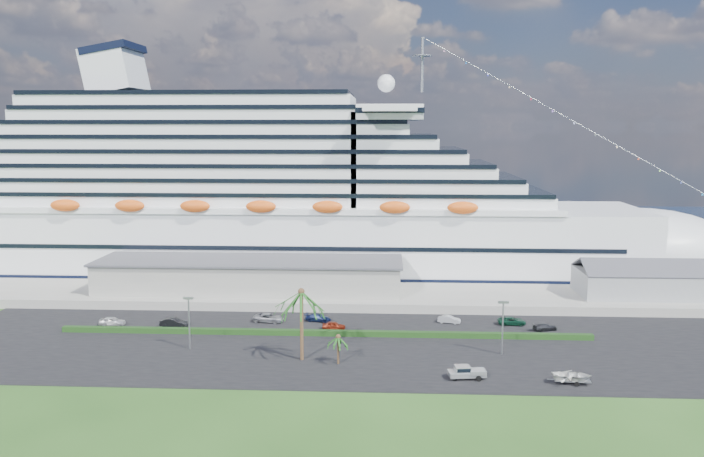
# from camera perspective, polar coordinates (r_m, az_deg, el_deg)

# --- Properties ---
(ground) EXTENTS (420.00, 420.00, 0.00)m
(ground) POSITION_cam_1_polar(r_m,az_deg,el_deg) (99.27, 1.39, -11.76)
(ground) COLOR #234918
(ground) RESTS_ON ground
(asphalt_lot) EXTENTS (140.00, 38.00, 0.12)m
(asphalt_lot) POSITION_cam_1_polar(r_m,az_deg,el_deg) (109.64, 1.56, -9.75)
(asphalt_lot) COLOR black
(asphalt_lot) RESTS_ON ground
(wharf) EXTENTS (240.00, 20.00, 1.80)m
(wharf) POSITION_cam_1_polar(r_m,az_deg,el_deg) (137.28, 1.86, -5.64)
(wharf) COLOR gray
(wharf) RESTS_ON ground
(water) EXTENTS (420.00, 160.00, 0.02)m
(water) POSITION_cam_1_polar(r_m,az_deg,el_deg) (225.77, 2.32, -0.30)
(water) COLOR black
(water) RESTS_ON ground
(cruise_ship) EXTENTS (191.00, 38.00, 54.00)m
(cruise_ship) POSITION_cam_1_polar(r_m,az_deg,el_deg) (159.93, -5.68, 2.08)
(cruise_ship) COLOR silver
(cruise_ship) RESTS_ON ground
(terminal_building) EXTENTS (61.00, 15.00, 6.30)m
(terminal_building) POSITION_cam_1_polar(r_m,az_deg,el_deg) (139.06, -8.51, -3.81)
(terminal_building) COLOR gray
(terminal_building) RESTS_ON wharf
(port_shed) EXTENTS (24.00, 12.31, 7.37)m
(port_shed) POSITION_cam_1_polar(r_m,az_deg,el_deg) (145.15, 22.92, -4.12)
(port_shed) COLOR gray
(port_shed) RESTS_ON wharf
(hedge) EXTENTS (88.00, 1.10, 0.90)m
(hedge) POSITION_cam_1_polar(r_m,az_deg,el_deg) (114.70, -2.42, -8.66)
(hedge) COLOR black
(hedge) RESTS_ON asphalt_lot
(lamp_post_left) EXTENTS (1.60, 0.35, 8.27)m
(lamp_post_left) POSITION_cam_1_polar(r_m,az_deg,el_deg) (109.52, -13.40, -7.11)
(lamp_post_left) COLOR gray
(lamp_post_left) RESTS_ON asphalt_lot
(lamp_post_right) EXTENTS (1.60, 0.35, 8.27)m
(lamp_post_right) POSITION_cam_1_polar(r_m,az_deg,el_deg) (106.64, 12.43, -7.51)
(lamp_post_right) COLOR gray
(lamp_post_right) RESTS_ON asphalt_lot
(palm_tall) EXTENTS (8.82, 8.82, 11.13)m
(palm_tall) POSITION_cam_1_polar(r_m,az_deg,el_deg) (101.09, -4.23, -5.94)
(palm_tall) COLOR #47301E
(palm_tall) RESTS_ON ground
(palm_short) EXTENTS (3.53, 3.53, 4.56)m
(palm_short) POSITION_cam_1_polar(r_m,az_deg,el_deg) (100.66, -1.16, -9.27)
(palm_short) COLOR #47301E
(palm_short) RESTS_ON ground
(parked_car_0) EXTENTS (4.46, 1.89, 1.50)m
(parked_car_0) POSITION_cam_1_polar(r_m,az_deg,el_deg) (127.14, -19.30, -7.28)
(parked_car_0) COLOR #BABABC
(parked_car_0) RESTS_ON asphalt_lot
(parked_car_1) EXTENTS (5.01, 2.42, 1.58)m
(parked_car_1) POSITION_cam_1_polar(r_m,az_deg,el_deg) (122.98, -14.57, -7.58)
(parked_car_1) COLOR black
(parked_car_1) RESTS_ON asphalt_lot
(parked_car_2) EXTENTS (5.66, 3.23, 1.49)m
(parked_car_2) POSITION_cam_1_polar(r_m,az_deg,el_deg) (123.07, -6.95, -7.38)
(parked_car_2) COLOR gray
(parked_car_2) RESTS_ON asphalt_lot
(parked_car_3) EXTENTS (4.90, 2.78, 1.34)m
(parked_car_3) POSITION_cam_1_polar(r_m,az_deg,el_deg) (122.75, -2.83, -7.41)
(parked_car_3) COLOR #121D42
(parked_car_3) RESTS_ON asphalt_lot
(parked_car_4) EXTENTS (4.03, 1.81, 1.34)m
(parked_car_4) POSITION_cam_1_polar(r_m,az_deg,el_deg) (117.90, -1.51, -8.07)
(parked_car_4) COLOR maroon
(parked_car_4) RESTS_ON asphalt_lot
(parked_car_5) EXTENTS (4.17, 2.24, 1.31)m
(parked_car_5) POSITION_cam_1_polar(r_m,az_deg,el_deg) (122.71, 8.08, -7.49)
(parked_car_5) COLOR #AEB1B6
(parked_car_5) RESTS_ON asphalt_lot
(parked_car_6) EXTENTS (4.86, 2.28, 1.34)m
(parked_car_6) POSITION_cam_1_polar(r_m,az_deg,el_deg) (123.73, 13.14, -7.49)
(parked_car_6) COLOR #0E3926
(parked_car_6) RESTS_ON asphalt_lot
(parked_car_7) EXTENTS (4.54, 2.96, 1.22)m
(parked_car_7) POSITION_cam_1_polar(r_m,az_deg,el_deg) (121.79, 15.74, -7.88)
(parked_car_7) COLOR black
(parked_car_7) RESTS_ON asphalt_lot
(pickup_truck) EXTENTS (5.31, 2.55, 1.80)m
(pickup_truck) POSITION_cam_1_polar(r_m,az_deg,el_deg) (97.03, 9.49, -11.67)
(pickup_truck) COLOR black
(pickup_truck) RESTS_ON asphalt_lot
(boat_trailer) EXTENTS (5.99, 4.05, 1.70)m
(boat_trailer) POSITION_cam_1_polar(r_m,az_deg,el_deg) (98.46, 17.83, -11.58)
(boat_trailer) COLOR gray
(boat_trailer) RESTS_ON asphalt_lot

